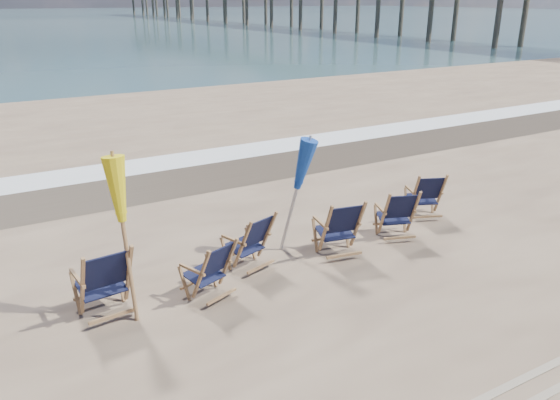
% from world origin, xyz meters
% --- Properties ---
extents(surf_foam, '(200.00, 1.40, 0.01)m').
position_xyz_m(surf_foam, '(0.00, 8.30, 0.00)').
color(surf_foam, silver).
rests_on(surf_foam, ground).
extents(wet_sand_strip, '(200.00, 2.60, 0.00)m').
position_xyz_m(wet_sand_strip, '(0.00, 6.80, 0.00)').
color(wet_sand_strip, '#42362A').
rests_on(wet_sand_strip, ground).
extents(beach_chair_0, '(0.78, 0.86, 1.11)m').
position_xyz_m(beach_chair_0, '(-2.79, 1.45, 0.55)').
color(beach_chair_0, black).
rests_on(beach_chair_0, ground).
extents(beach_chair_1, '(0.80, 0.84, 0.94)m').
position_xyz_m(beach_chair_1, '(-1.41, 1.26, 0.47)').
color(beach_chair_1, black).
rests_on(beach_chair_1, ground).
extents(beach_chair_2, '(0.81, 0.87, 0.98)m').
position_xyz_m(beach_chair_2, '(-0.47, 1.78, 0.49)').
color(beach_chair_2, black).
rests_on(beach_chair_2, ground).
extents(beach_chair_3, '(0.80, 0.87, 1.05)m').
position_xyz_m(beach_chair_3, '(0.99, 1.32, 0.53)').
color(beach_chair_3, black).
rests_on(beach_chair_3, ground).
extents(beach_chair_4, '(0.83, 0.88, 0.98)m').
position_xyz_m(beach_chair_4, '(2.26, 1.36, 0.49)').
color(beach_chair_4, black).
rests_on(beach_chair_4, ground).
extents(beach_chair_5, '(0.84, 0.89, 0.97)m').
position_xyz_m(beach_chair_5, '(3.40, 1.83, 0.49)').
color(beach_chair_5, black).
rests_on(beach_chair_5, ground).
extents(umbrella_yellow, '(0.30, 0.30, 2.24)m').
position_xyz_m(umbrella_yellow, '(-2.82, 1.32, 1.71)').
color(umbrella_yellow, '#9B7045').
rests_on(umbrella_yellow, ground).
extents(umbrella_blue, '(0.30, 0.30, 2.02)m').
position_xyz_m(umbrella_blue, '(0.14, 2.00, 1.50)').
color(umbrella_blue, '#A5A5AD').
rests_on(umbrella_blue, ground).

